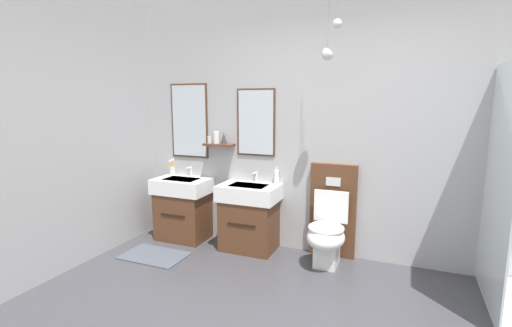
{
  "coord_description": "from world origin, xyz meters",
  "views": [
    {
      "loc": [
        0.64,
        -2.04,
        1.65
      ],
      "look_at": [
        -0.82,
        1.52,
        0.99
      ],
      "focal_mm": 26.0,
      "sensor_mm": 36.0,
      "label": 1
    }
  ],
  "objects_px": {
    "vanity_sink_left": "(184,207)",
    "toilet": "(329,227)",
    "vanity_sink_right": "(250,216)",
    "toothbrush_cup": "(173,170)",
    "soap_dispenser": "(276,177)"
  },
  "relations": [
    {
      "from": "toilet",
      "to": "soap_dispenser",
      "type": "height_order",
      "value": "toilet"
    },
    {
      "from": "vanity_sink_left",
      "to": "toothbrush_cup",
      "type": "xyz_separation_m",
      "value": [
        -0.24,
        0.15,
        0.41
      ]
    },
    {
      "from": "vanity_sink_right",
      "to": "toothbrush_cup",
      "type": "distance_m",
      "value": 1.19
    },
    {
      "from": "toilet",
      "to": "vanity_sink_left",
      "type": "bearing_deg",
      "value": 179.77
    },
    {
      "from": "vanity_sink_left",
      "to": "toothbrush_cup",
      "type": "bearing_deg",
      "value": 147.85
    },
    {
      "from": "toilet",
      "to": "vanity_sink_right",
      "type": "bearing_deg",
      "value": 179.54
    },
    {
      "from": "toilet",
      "to": "soap_dispenser",
      "type": "xyz_separation_m",
      "value": [
        -0.64,
        0.17,
        0.44
      ]
    },
    {
      "from": "vanity_sink_left",
      "to": "toilet",
      "type": "bearing_deg",
      "value": -0.23
    },
    {
      "from": "vanity_sink_right",
      "to": "toilet",
      "type": "relative_size",
      "value": 0.74
    },
    {
      "from": "vanity_sink_left",
      "to": "vanity_sink_right",
      "type": "height_order",
      "value": "same"
    },
    {
      "from": "vanity_sink_left",
      "to": "toilet",
      "type": "relative_size",
      "value": 0.74
    },
    {
      "from": "vanity_sink_right",
      "to": "toothbrush_cup",
      "type": "xyz_separation_m",
      "value": [
        -1.11,
        0.15,
        0.41
      ]
    },
    {
      "from": "toilet",
      "to": "soap_dispenser",
      "type": "distance_m",
      "value": 0.79
    },
    {
      "from": "vanity_sink_left",
      "to": "vanity_sink_right",
      "type": "xyz_separation_m",
      "value": [
        0.86,
        0.0,
        0.0
      ]
    },
    {
      "from": "toothbrush_cup",
      "to": "soap_dispenser",
      "type": "distance_m",
      "value": 1.36
    }
  ]
}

